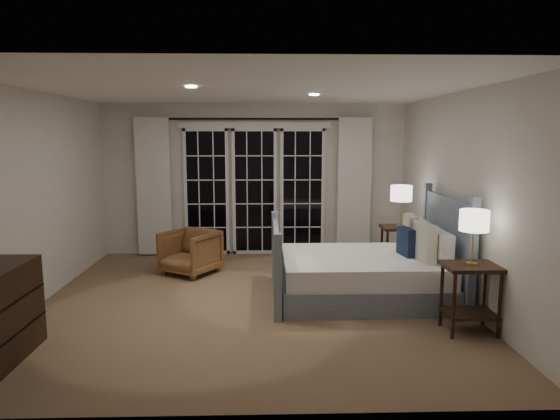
{
  "coord_description": "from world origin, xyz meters",
  "views": [
    {
      "loc": [
        0.18,
        -5.82,
        1.98
      ],
      "look_at": [
        0.36,
        0.4,
        1.05
      ],
      "focal_mm": 32.0,
      "sensor_mm": 36.0,
      "label": 1
    }
  ],
  "objects_px": {
    "lamp_left": "(474,221)",
    "bed": "(366,272)",
    "nightstand_left": "(470,287)",
    "armchair": "(190,252)",
    "lamp_right": "(401,194)",
    "nightstand_right": "(400,242)"
  },
  "relations": [
    {
      "from": "lamp_left",
      "to": "bed",
      "type": "bearing_deg",
      "value": 126.18
    },
    {
      "from": "bed",
      "to": "nightstand_left",
      "type": "distance_m",
      "value": 1.4
    },
    {
      "from": "nightstand_left",
      "to": "armchair",
      "type": "relative_size",
      "value": 1.0
    },
    {
      "from": "lamp_right",
      "to": "armchair",
      "type": "relative_size",
      "value": 0.85
    },
    {
      "from": "nightstand_left",
      "to": "lamp_right",
      "type": "distance_m",
      "value": 2.36
    },
    {
      "from": "bed",
      "to": "nightstand_right",
      "type": "xyz_separation_m",
      "value": [
        0.71,
        1.13,
        0.13
      ]
    },
    {
      "from": "bed",
      "to": "armchair",
      "type": "relative_size",
      "value": 3.06
    },
    {
      "from": "nightstand_left",
      "to": "lamp_left",
      "type": "bearing_deg",
      "value": 90.0
    },
    {
      "from": "armchair",
      "to": "bed",
      "type": "bearing_deg",
      "value": 6.91
    },
    {
      "from": "nightstand_left",
      "to": "lamp_left",
      "type": "relative_size",
      "value": 1.27
    },
    {
      "from": "lamp_left",
      "to": "armchair",
      "type": "distance_m",
      "value": 3.96
    },
    {
      "from": "nightstand_left",
      "to": "nightstand_right",
      "type": "distance_m",
      "value": 2.26
    },
    {
      "from": "nightstand_right",
      "to": "lamp_right",
      "type": "bearing_deg",
      "value": 26.57
    },
    {
      "from": "nightstand_right",
      "to": "lamp_right",
      "type": "xyz_separation_m",
      "value": [
        0.0,
        0.0,
        0.7
      ]
    },
    {
      "from": "lamp_right",
      "to": "armchair",
      "type": "distance_m",
      "value": 3.15
    },
    {
      "from": "nightstand_right",
      "to": "nightstand_left",
      "type": "bearing_deg",
      "value": -87.18
    },
    {
      "from": "bed",
      "to": "nightstand_right",
      "type": "height_order",
      "value": "bed"
    },
    {
      "from": "bed",
      "to": "lamp_left",
      "type": "xyz_separation_m",
      "value": [
        0.82,
        -1.12,
        0.82
      ]
    },
    {
      "from": "lamp_right",
      "to": "nightstand_left",
      "type": "bearing_deg",
      "value": -87.18
    },
    {
      "from": "bed",
      "to": "nightstand_right",
      "type": "relative_size",
      "value": 3.15
    },
    {
      "from": "nightstand_right",
      "to": "armchair",
      "type": "relative_size",
      "value": 0.97
    },
    {
      "from": "nightstand_right",
      "to": "bed",
      "type": "bearing_deg",
      "value": -122.07
    }
  ]
}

